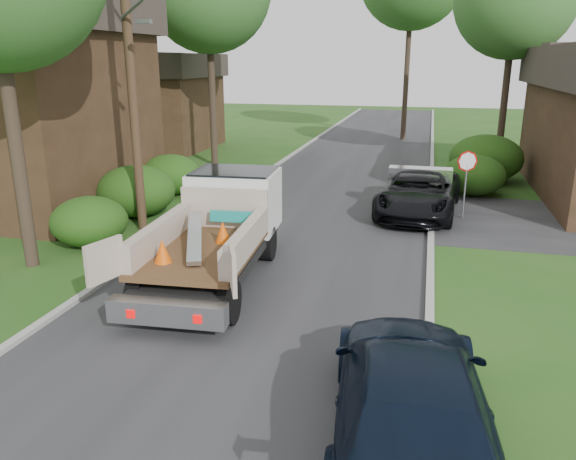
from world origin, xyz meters
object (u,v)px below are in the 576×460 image
Objects in this scene: flatbed_truck at (223,221)px; stop_sign at (467,170)px; house_left_far at (154,100)px; utility_pole at (131,72)px; navy_suv at (410,395)px; house_left_near at (5,94)px; black_pickup at (419,192)px.

stop_sign is at bearing 42.31° from flatbed_truck.
stop_sign is at bearing -34.81° from house_left_far.
utility_pole is 13.81m from navy_suv.
flatbed_truck reaches higher than navy_suv.
utility_pole reaches higher than flatbed_truck.
navy_suv is (5.24, -6.31, -0.56)m from flatbed_truck.
stop_sign is 0.44× the size of navy_suv.
black_pickup is at bearing 8.29° from house_left_near.
stop_sign is 0.33× the size of house_left_far.
stop_sign is 0.26× the size of house_left_near.
flatbed_truck is at bearing -133.66° from stop_sign.
utility_pole is 1.70× the size of black_pickup.
flatbed_truck is at bearing -35.98° from utility_pole.
house_left_near reaches higher than house_left_far.
utility_pole reaches higher than stop_sign.
house_left_near is (-6.52, 2.02, -0.89)m from utility_pole.
utility_pole is at bearing -50.23° from navy_suv.
black_pickup is (-1.60, 0.27, -0.96)m from stop_sign.
house_left_near reaches higher than black_pickup.
utility_pole is 6.88m from house_left_near.
stop_sign is 9.62m from flatbed_truck.
house_left_far reaches higher than black_pickup.
house_left_far is 1.33× the size of navy_suv.
utility_pole is 6.27m from flatbed_truck.
house_left_far is (-8.02, 17.02, -2.12)m from utility_pole.
flatbed_truck is (4.04, -2.94, -3.79)m from utility_pole.
flatbed_truck is at bearing -55.65° from navy_suv.
stop_sign reaches higher than navy_suv.
house_left_near is (-17.20, -2.00, 2.50)m from stop_sign.
house_left_far reaches higher than flatbed_truck.
flatbed_truck is 8.83m from black_pickup.
utility_pole reaches higher than navy_suv.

